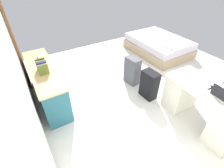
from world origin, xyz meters
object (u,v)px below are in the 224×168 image
(desk, at_px, (203,106))
(computer_mouse, at_px, (208,87))
(credenza, at_px, (47,84))
(laptop, at_px, (223,96))
(bed, at_px, (158,45))
(figurine_small, at_px, (38,58))
(cell_phone_by_mouse, at_px, (210,87))
(suitcase_spare_grey, at_px, (132,71))
(suitcase_black, at_px, (149,85))

(desk, relative_size, computer_mouse, 14.72)
(credenza, height_order, laptop, laptop)
(desk, bearing_deg, bed, -28.65)
(bed, distance_m, figurine_small, 3.63)
(desk, height_order, cell_phone_by_mouse, cell_phone_by_mouse)
(figurine_small, bearing_deg, suitcase_spare_grey, -111.83)
(desk, xyz_separation_m, cell_phone_by_mouse, (0.05, -0.05, 0.36))
(figurine_small, bearing_deg, credenza, -179.73)
(computer_mouse, bearing_deg, laptop, 170.98)
(credenza, xyz_separation_m, suitcase_spare_grey, (-0.43, -1.87, -0.06))
(suitcase_spare_grey, distance_m, figurine_small, 2.08)
(desk, height_order, laptop, laptop)
(credenza, xyz_separation_m, suitcase_black, (-1.04, -1.87, -0.08))
(desk, bearing_deg, laptop, 169.31)
(credenza, height_order, bed, credenza)
(credenza, relative_size, figurine_small, 16.36)
(credenza, distance_m, laptop, 3.16)
(credenza, bearing_deg, computer_mouse, -132.06)
(desk, xyz_separation_m, credenza, (2.06, 2.20, -0.00))
(desk, relative_size, laptop, 4.59)
(desk, distance_m, suitcase_spare_grey, 1.67)
(laptop, distance_m, computer_mouse, 0.27)
(suitcase_spare_grey, xyz_separation_m, figurine_small, (0.75, 1.87, 0.50))
(desk, height_order, computer_mouse, computer_mouse)
(figurine_small, bearing_deg, computer_mouse, -136.28)
(bed, bearing_deg, suitcase_black, 131.14)
(bed, xyz_separation_m, suitcase_black, (-1.49, 1.71, 0.07))
(laptop, distance_m, cell_phone_by_mouse, 0.26)
(credenza, relative_size, laptop, 5.61)
(credenza, bearing_deg, desk, -133.17)
(bed, height_order, figurine_small, figurine_small)
(bed, height_order, cell_phone_by_mouse, cell_phone_by_mouse)
(computer_mouse, height_order, figurine_small, figurine_small)
(bed, relative_size, laptop, 5.93)
(desk, xyz_separation_m, suitcase_black, (1.02, 0.33, -0.08))
(suitcase_spare_grey, bearing_deg, laptop, -176.73)
(cell_phone_by_mouse, relative_size, figurine_small, 1.24)
(bed, relative_size, figurine_small, 17.29)
(computer_mouse, bearing_deg, desk, 167.13)
(bed, relative_size, suitcase_black, 3.02)
(suitcase_spare_grey, height_order, cell_phone_by_mouse, cell_phone_by_mouse)
(suitcase_spare_grey, height_order, figurine_small, figurine_small)
(suitcase_black, distance_m, computer_mouse, 1.12)
(bed, xyz_separation_m, figurine_small, (-0.13, 3.58, 0.59))
(computer_mouse, bearing_deg, cell_phone_by_mouse, -109.08)
(bed, height_order, suitcase_black, suitcase_black)
(desk, distance_m, computer_mouse, 0.38)
(credenza, xyz_separation_m, figurine_small, (0.32, 0.00, 0.44))
(desk, distance_m, bed, 2.87)
(credenza, distance_m, suitcase_black, 2.14)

